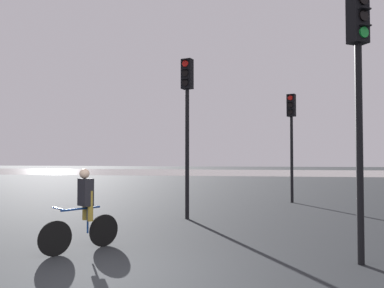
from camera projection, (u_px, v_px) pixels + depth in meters
The scene contains 6 objects.
ground_plane at pixel (111, 286), 5.38m from camera, with size 120.00×120.00×0.00m, color black.
water_strip at pixel (226, 172), 42.17m from camera, with size 80.00×16.00×0.01m, color gray.
traffic_light_far_right at pixel (291, 127), 15.04m from camera, with size 0.39×0.41×4.36m.
traffic_light_near_right at pixel (359, 75), 6.54m from camera, with size 0.40×0.42×4.75m.
traffic_light_center at pixel (187, 108), 11.20m from camera, with size 0.38×0.40×4.78m.
cyclist at pixel (84, 209), 7.42m from camera, with size 1.05×1.40×1.62m.
Camera 1 is at (1.90, -5.23, 1.88)m, focal length 35.00 mm.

